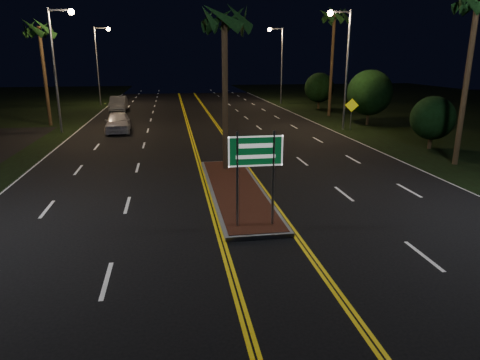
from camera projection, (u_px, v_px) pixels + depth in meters
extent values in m
plane|color=black|center=(274.00, 267.00, 11.85)|extent=(120.00, 120.00, 0.00)
cube|color=gray|center=(236.00, 190.00, 18.47)|extent=(2.25, 10.25, 0.15)
cube|color=#592819|center=(236.00, 188.00, 18.44)|extent=(2.00, 10.00, 0.02)
cylinder|color=gray|center=(237.00, 180.00, 13.93)|extent=(0.08, 0.08, 3.20)
cylinder|color=gray|center=(273.00, 179.00, 14.11)|extent=(0.08, 0.08, 3.20)
cube|color=#07471E|center=(256.00, 151.00, 13.75)|extent=(1.80, 0.04, 1.00)
cube|color=white|center=(256.00, 151.00, 13.73)|extent=(1.80, 0.01, 1.00)
cylinder|color=gray|center=(55.00, 73.00, 31.68)|extent=(0.18, 0.18, 9.00)
cube|color=gray|center=(59.00, 10.00, 30.60)|extent=(1.60, 0.12, 0.12)
sphere|color=#FFBE72|center=(71.00, 12.00, 30.75)|extent=(0.44, 0.44, 0.44)
cylinder|color=gray|center=(97.00, 67.00, 50.65)|extent=(0.18, 0.18, 9.00)
cube|color=gray|center=(101.00, 28.00, 49.57)|extent=(1.60, 0.12, 0.12)
sphere|color=#FFBE72|center=(108.00, 29.00, 49.72)|extent=(0.44, 0.44, 0.44)
cylinder|color=gray|center=(347.00, 72.00, 33.16)|extent=(0.18, 0.18, 9.00)
cube|color=gray|center=(341.00, 12.00, 31.83)|extent=(1.60, 0.12, 0.12)
sphere|color=#FFBE72|center=(330.00, 13.00, 31.73)|extent=(0.44, 0.44, 0.44)
cylinder|color=gray|center=(282.00, 66.00, 52.13)|extent=(0.18, 0.18, 9.00)
cube|color=gray|center=(276.00, 29.00, 50.80)|extent=(1.60, 0.12, 0.12)
sphere|color=#FFBE72|center=(270.00, 30.00, 50.70)|extent=(0.44, 0.44, 0.44)
cylinder|color=#382819|center=(225.00, 97.00, 20.77)|extent=(0.28, 0.28, 7.50)
cylinder|color=#382819|center=(45.00, 77.00, 35.33)|extent=(0.28, 0.28, 8.00)
cylinder|color=#382819|center=(466.00, 84.00, 22.07)|extent=(0.28, 0.28, 8.50)
cylinder|color=#382819|center=(332.00, 66.00, 40.95)|extent=(0.28, 0.28, 9.50)
cylinder|color=#382819|center=(430.00, 142.00, 27.07)|extent=(0.24, 0.24, 0.90)
sphere|color=black|center=(433.00, 118.00, 26.66)|extent=(2.70, 2.70, 2.70)
cylinder|color=#382819|center=(368.00, 118.00, 36.59)|extent=(0.24, 0.24, 1.26)
sphere|color=black|center=(370.00, 93.00, 36.00)|extent=(3.78, 3.78, 3.78)
cylinder|color=#382819|center=(319.00, 104.00, 47.96)|extent=(0.24, 0.24, 1.08)
sphere|color=black|center=(319.00, 88.00, 47.46)|extent=(3.24, 3.24, 3.24)
imported|color=silver|center=(118.00, 120.00, 33.08)|extent=(2.66, 5.55, 1.80)
imported|color=#A9AEB3|center=(118.00, 102.00, 46.04)|extent=(2.44, 5.49, 1.81)
cylinder|color=gray|center=(351.00, 116.00, 33.85)|extent=(0.07, 0.07, 2.16)
cube|color=#D2C50B|center=(352.00, 105.00, 33.59)|extent=(0.99, 0.37, 1.04)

